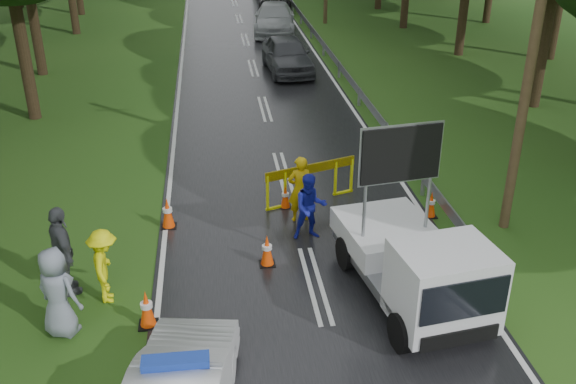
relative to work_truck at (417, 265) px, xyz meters
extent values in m
plane|color=#204A15|center=(-1.92, 0.95, -0.95)|extent=(160.00, 160.00, 0.00)
cube|color=black|center=(-1.92, 30.95, -0.94)|extent=(7.00, 140.00, 0.02)
cylinder|color=gray|center=(1.78, 0.95, -0.60)|extent=(0.12, 0.12, 0.70)
cube|color=gray|center=(1.78, 30.95, -0.40)|extent=(0.05, 60.00, 0.30)
cylinder|color=#43331F|center=(3.28, 2.95, 4.05)|extent=(0.24, 0.24, 10.00)
cube|color=#1938A5|center=(-4.69, -2.89, 0.47)|extent=(1.05, 0.44, 0.14)
cube|color=gray|center=(-0.09, 0.58, -0.45)|extent=(2.39, 4.07, 0.23)
cube|color=silver|center=(-0.23, 1.48, -0.09)|extent=(2.23, 2.46, 0.50)
cube|color=silver|center=(0.16, -1.05, 0.19)|extent=(2.03, 1.72, 1.55)
cube|color=black|center=(0.27, -1.79, 0.37)|extent=(1.68, 0.29, 0.78)
cube|color=black|center=(-0.17, 1.12, 1.97)|extent=(1.73, 0.37, 1.19)
cylinder|color=black|center=(-0.67, -1.36, -0.57)|extent=(0.37, 0.80, 0.77)
cylinder|color=black|center=(1.05, -1.10, -0.57)|extent=(0.37, 0.80, 0.77)
cylinder|color=black|center=(-1.11, 1.53, -0.57)|extent=(0.37, 0.80, 0.77)
cylinder|color=black|center=(0.60, 1.79, -0.57)|extent=(0.37, 0.80, 0.77)
cube|color=#EAF00D|center=(-2.61, 4.52, -0.44)|extent=(0.08, 0.08, 1.03)
cube|color=#EAF00D|center=(-2.12, 4.69, -0.44)|extent=(0.08, 0.08, 1.03)
cube|color=#EAF00D|center=(-0.66, 5.21, -0.44)|extent=(0.08, 0.08, 1.03)
cube|color=#EAF00D|center=(-0.17, 5.38, -0.44)|extent=(0.08, 0.08, 1.03)
cube|color=#F2CC00|center=(-1.39, 4.95, 0.03)|extent=(2.55, 0.94, 0.26)
imported|color=gold|center=(-1.84, 3.91, -0.06)|extent=(0.71, 0.52, 1.78)
imported|color=#1A20AA|center=(-1.71, 3.00, -0.11)|extent=(0.85, 0.68, 1.69)
imported|color=#EFF20D|center=(-6.30, 0.95, -0.13)|extent=(0.73, 1.12, 1.64)
imported|color=#43454B|center=(-7.17, 1.32, 0.06)|extent=(0.98, 1.28, 2.02)
imported|color=gray|center=(-7.03, -0.07, -0.02)|extent=(1.09, 0.97, 1.87)
imported|color=#3C3E43|center=(-0.41, 18.15, -0.15)|extent=(2.19, 4.83, 1.61)
imported|color=#9EA2A6|center=(-0.10, 26.59, -0.15)|extent=(2.88, 5.78, 1.61)
imported|color=black|center=(0.67, 33.56, -0.31)|extent=(2.63, 4.83, 1.28)
cube|color=black|center=(-5.42, -0.05, -0.94)|extent=(0.39, 0.39, 0.03)
cone|color=#FF4508|center=(-5.42, -0.05, -0.53)|extent=(0.32, 0.32, 0.79)
cube|color=black|center=(-2.87, 1.88, -0.94)|extent=(0.37, 0.37, 0.03)
cone|color=#FF4508|center=(-2.87, 1.88, -0.55)|extent=(0.30, 0.30, 0.76)
cube|color=black|center=(-2.12, 4.65, -0.94)|extent=(0.31, 0.31, 0.03)
cone|color=#FF4508|center=(-2.12, 4.65, -0.61)|extent=(0.26, 0.26, 0.64)
cube|color=black|center=(-5.19, 3.95, -0.94)|extent=(0.39, 0.39, 0.03)
cone|color=#FF4508|center=(-5.19, 3.95, -0.53)|extent=(0.32, 0.32, 0.80)
cube|color=black|center=(1.58, 3.69, -0.94)|extent=(0.34, 0.34, 0.03)
cone|color=#FF4508|center=(1.58, 3.69, -0.58)|extent=(0.28, 0.28, 0.70)
camera|label=1|loc=(-3.94, -10.57, 6.98)|focal=40.00mm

